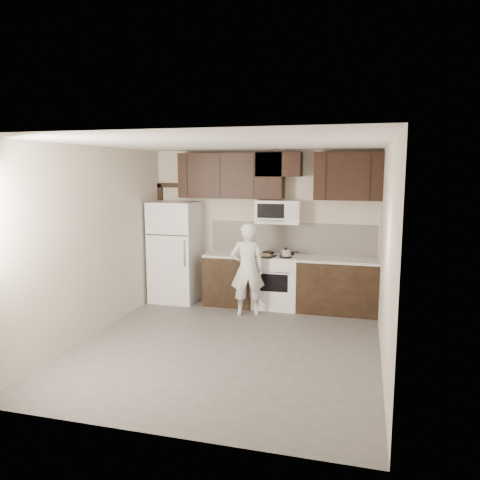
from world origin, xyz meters
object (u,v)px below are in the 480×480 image
at_px(microwave, 278,212).
at_px(person, 247,269).
at_px(stove, 276,281).
at_px(refrigerator, 175,252).

distance_m(microwave, person, 1.17).
bearing_deg(stove, microwave, 90.10).
xyz_separation_m(stove, microwave, (-0.00, 0.12, 1.19)).
xyz_separation_m(microwave, refrigerator, (-1.85, -0.17, -0.75)).
bearing_deg(microwave, stove, -89.90).
bearing_deg(stove, person, -124.66).
height_order(stove, person, person).
distance_m(stove, microwave, 1.20).
bearing_deg(refrigerator, stove, 1.51).
bearing_deg(refrigerator, person, -18.70).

